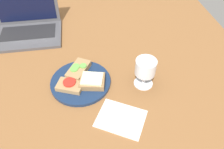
{
  "coord_description": "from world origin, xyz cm",
  "views": [
    {
      "loc": [
        -2.11,
        -65.06,
        67.01
      ],
      "look_at": [
        6.65,
        -7.5,
        8.0
      ],
      "focal_mm": 35.0,
      "sensor_mm": 36.0,
      "label": 1
    }
  ],
  "objects_px": {
    "plate": "(81,82)",
    "laptop": "(27,25)",
    "sandwich_with_cucumber": "(78,70)",
    "sandwich_with_tomato": "(70,85)",
    "sandwich_with_cheese": "(92,81)",
    "wine_glass": "(145,69)",
    "napkin": "(121,119)"
  },
  "relations": [
    {
      "from": "plate",
      "to": "sandwich_with_cucumber",
      "type": "xyz_separation_m",
      "value": [
        -0.0,
        0.05,
        0.02
      ]
    },
    {
      "from": "sandwich_with_cucumber",
      "to": "wine_glass",
      "type": "height_order",
      "value": "wine_glass"
    },
    {
      "from": "sandwich_with_cucumber",
      "to": "sandwich_with_tomato",
      "type": "bearing_deg",
      "value": -114.91
    },
    {
      "from": "laptop",
      "to": "sandwich_with_cucumber",
      "type": "bearing_deg",
      "value": -55.36
    },
    {
      "from": "sandwich_with_cheese",
      "to": "wine_glass",
      "type": "xyz_separation_m",
      "value": [
        0.2,
        -0.02,
        0.05
      ]
    },
    {
      "from": "sandwich_with_cucumber",
      "to": "laptop",
      "type": "distance_m",
      "value": 0.42
    },
    {
      "from": "wine_glass",
      "to": "napkin",
      "type": "xyz_separation_m",
      "value": [
        -0.12,
        -0.15,
        -0.08
      ]
    },
    {
      "from": "sandwich_with_tomato",
      "to": "wine_glass",
      "type": "xyz_separation_m",
      "value": [
        0.28,
        -0.01,
        0.06
      ]
    },
    {
      "from": "sandwich_with_cucumber",
      "to": "napkin",
      "type": "xyz_separation_m",
      "value": [
        0.13,
        -0.24,
        -0.03
      ]
    },
    {
      "from": "laptop",
      "to": "plate",
      "type": "bearing_deg",
      "value": -58.37
    },
    {
      "from": "laptop",
      "to": "sandwich_with_tomato",
      "type": "bearing_deg",
      "value": -64.35
    },
    {
      "from": "sandwich_with_tomato",
      "to": "sandwich_with_cheese",
      "type": "relative_size",
      "value": 1.04
    },
    {
      "from": "laptop",
      "to": "wine_glass",
      "type": "bearing_deg",
      "value": -41.65
    },
    {
      "from": "sandwich_with_tomato",
      "to": "napkin",
      "type": "xyz_separation_m",
      "value": [
        0.17,
        -0.16,
        -0.02
      ]
    },
    {
      "from": "sandwich_with_cucumber",
      "to": "wine_glass",
      "type": "distance_m",
      "value": 0.27
    },
    {
      "from": "plate",
      "to": "napkin",
      "type": "bearing_deg",
      "value": -55.8
    },
    {
      "from": "plate",
      "to": "napkin",
      "type": "relative_size",
      "value": 1.49
    },
    {
      "from": "sandwich_with_cucumber",
      "to": "laptop",
      "type": "height_order",
      "value": "laptop"
    },
    {
      "from": "sandwich_with_cheese",
      "to": "laptop",
      "type": "distance_m",
      "value": 0.5
    },
    {
      "from": "plate",
      "to": "sandwich_with_cucumber",
      "type": "height_order",
      "value": "sandwich_with_cucumber"
    },
    {
      "from": "sandwich_with_tomato",
      "to": "wine_glass",
      "type": "relative_size",
      "value": 0.93
    },
    {
      "from": "plate",
      "to": "laptop",
      "type": "relative_size",
      "value": 0.73
    },
    {
      "from": "plate",
      "to": "sandwich_with_tomato",
      "type": "relative_size",
      "value": 2.11
    },
    {
      "from": "plate",
      "to": "sandwich_with_cucumber",
      "type": "distance_m",
      "value": 0.05
    },
    {
      "from": "laptop",
      "to": "napkin",
      "type": "xyz_separation_m",
      "value": [
        0.37,
        -0.58,
        -0.04
      ]
    },
    {
      "from": "wine_glass",
      "to": "sandwich_with_cheese",
      "type": "bearing_deg",
      "value": 174.63
    },
    {
      "from": "sandwich_with_tomato",
      "to": "wine_glass",
      "type": "distance_m",
      "value": 0.29
    },
    {
      "from": "plate",
      "to": "wine_glass",
      "type": "bearing_deg",
      "value": -9.2
    },
    {
      "from": "napkin",
      "to": "sandwich_with_cucumber",
      "type": "bearing_deg",
      "value": 119.15
    },
    {
      "from": "wine_glass",
      "to": "napkin",
      "type": "bearing_deg",
      "value": -128.28
    },
    {
      "from": "sandwich_with_tomato",
      "to": "sandwich_with_cheese",
      "type": "xyz_separation_m",
      "value": [
        0.09,
        0.01,
        0.0
      ]
    },
    {
      "from": "sandwich_with_cucumber",
      "to": "laptop",
      "type": "bearing_deg",
      "value": 124.64
    }
  ]
}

